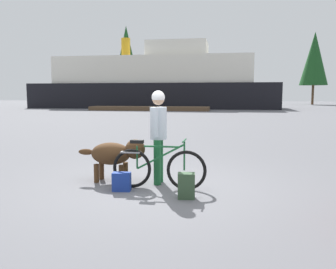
# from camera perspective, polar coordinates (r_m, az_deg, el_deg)

# --- Properties ---
(ground_plane) EXTENTS (160.00, 160.00, 0.00)m
(ground_plane) POSITION_cam_1_polar(r_m,az_deg,el_deg) (6.71, -1.87, -8.40)
(ground_plane) COLOR slate
(bicycle) EXTENTS (1.73, 0.44, 0.92)m
(bicycle) POSITION_cam_1_polar(r_m,az_deg,el_deg) (6.52, -1.59, -5.33)
(bicycle) COLOR black
(bicycle) RESTS_ON ground_plane
(person_cyclist) EXTENTS (0.32, 0.53, 1.79)m
(person_cyclist) POSITION_cam_1_polar(r_m,az_deg,el_deg) (6.82, -1.55, 1.13)
(person_cyclist) COLOR #19592D
(person_cyclist) RESTS_ON ground_plane
(dog) EXTENTS (1.36, 0.52, 0.85)m
(dog) POSITION_cam_1_polar(r_m,az_deg,el_deg) (7.10, -8.31, -3.04)
(dog) COLOR #472D19
(dog) RESTS_ON ground_plane
(backpack) EXTENTS (0.30, 0.23, 0.43)m
(backpack) POSITION_cam_1_polar(r_m,az_deg,el_deg) (5.98, 2.93, -8.17)
(backpack) COLOR #334C33
(backpack) RESTS_ON ground_plane
(handbag_pannier) EXTENTS (0.33, 0.21, 0.34)m
(handbag_pannier) POSITION_cam_1_polar(r_m,az_deg,el_deg) (6.48, -7.41, -7.48)
(handbag_pannier) COLOR navy
(handbag_pannier) RESTS_ON ground_plane
(dock_pier) EXTENTS (12.48, 2.58, 0.40)m
(dock_pier) POSITION_cam_1_polar(r_m,az_deg,el_deg) (37.61, -2.98, 4.17)
(dock_pier) COLOR brown
(dock_pier) RESTS_ON ground_plane
(ferry_boat) EXTENTS (29.59, 8.00, 8.56)m
(ferry_boat) POSITION_cam_1_polar(r_m,az_deg,el_deg) (44.61, -2.09, 8.13)
(ferry_boat) COLOR black
(ferry_boat) RESTS_ON ground_plane
(pine_tree_far_left) EXTENTS (4.31, 4.31, 12.98)m
(pine_tree_far_left) POSITION_cam_1_polar(r_m,az_deg,el_deg) (61.72, -6.66, 12.35)
(pine_tree_far_left) COLOR #4C331E
(pine_tree_far_left) RESTS_ON ground_plane
(pine_tree_center) EXTENTS (3.21, 3.21, 8.48)m
(pine_tree_center) POSITION_cam_1_polar(r_m,az_deg,el_deg) (59.41, 6.10, 10.04)
(pine_tree_center) COLOR #4C331E
(pine_tree_center) RESTS_ON ground_plane
(pine_tree_far_right) EXTENTS (4.34, 4.34, 11.49)m
(pine_tree_far_right) POSITION_cam_1_polar(r_m,az_deg,el_deg) (62.57, 22.29, 11.13)
(pine_tree_far_right) COLOR #4C331E
(pine_tree_far_right) RESTS_ON ground_plane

